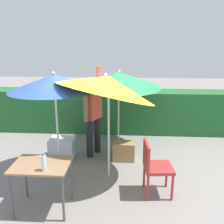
{
  "coord_description": "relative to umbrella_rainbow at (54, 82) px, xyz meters",
  "views": [
    {
      "loc": [
        0.29,
        -4.29,
        2.44
      ],
      "look_at": [
        0.0,
        0.3,
        1.1
      ],
      "focal_mm": 40.91,
      "sensor_mm": 36.0,
      "label": 1
    }
  ],
  "objects": [
    {
      "name": "crate_cardboard",
      "position": [
        1.17,
        0.65,
        -1.53
      ],
      "size": [
        0.45,
        0.29,
        0.39
      ],
      "primitive_type": "cube",
      "color": "#9E7A4C",
      "rests_on": "ground_plane"
    },
    {
      "name": "chair_plastic",
      "position": [
        1.67,
        -0.52,
        -1.21
      ],
      "size": [
        0.48,
        0.48,
        0.89
      ],
      "color": "#B72D2D",
      "rests_on": "ground_plane"
    },
    {
      "name": "ground_plane",
      "position": [
        0.95,
        0.11,
        -1.72
      ],
      "size": [
        24.0,
        24.0,
        0.0
      ],
      "primitive_type": "plane",
      "color": "gray"
    },
    {
      "name": "hedge_row",
      "position": [
        0.95,
        2.4,
        -1.16
      ],
      "size": [
        8.0,
        0.7,
        1.11
      ],
      "primitive_type": "cube",
      "color": "#23602D",
      "rests_on": "ground_plane"
    },
    {
      "name": "umbrella_orange",
      "position": [
        1.04,
        1.29,
        -0.15
      ],
      "size": [
        1.82,
        1.82,
        1.78
      ],
      "color": "silver",
      "rests_on": "ground_plane"
    },
    {
      "name": "folding_table",
      "position": [
        0.03,
        -1.0,
        -1.08
      ],
      "size": [
        0.8,
        0.6,
        0.73
      ],
      "color": "#4C4C51",
      "rests_on": "ground_plane"
    },
    {
      "name": "person_vendor",
      "position": [
        0.52,
        0.88,
        -0.78
      ],
      "size": [
        0.36,
        0.53,
        1.88
      ],
      "color": "black",
      "rests_on": "ground_plane"
    },
    {
      "name": "bottle_water",
      "position": [
        0.13,
        -1.17,
        -0.88
      ],
      "size": [
        0.07,
        0.07,
        0.24
      ],
      "color": "silver",
      "rests_on": "folding_table"
    },
    {
      "name": "cooler_box",
      "position": [
        -0.12,
        0.7,
        -1.51
      ],
      "size": [
        0.51,
        0.43,
        0.42
      ],
      "primitive_type": "cube",
      "color": "silver",
      "rests_on": "ground_plane"
    },
    {
      "name": "umbrella_yellow",
      "position": [
        0.89,
        0.02,
        -0.03
      ],
      "size": [
        1.81,
        1.74,
        2.17
      ],
      "color": "silver",
      "rests_on": "ground_plane"
    },
    {
      "name": "umbrella_rainbow",
      "position": [
        0.0,
        0.0,
        0.0
      ],
      "size": [
        1.54,
        1.54,
        1.9
      ],
      "color": "silver",
      "rests_on": "ground_plane"
    }
  ]
}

